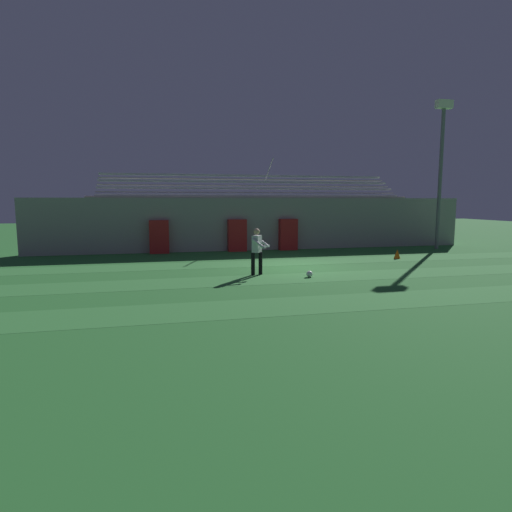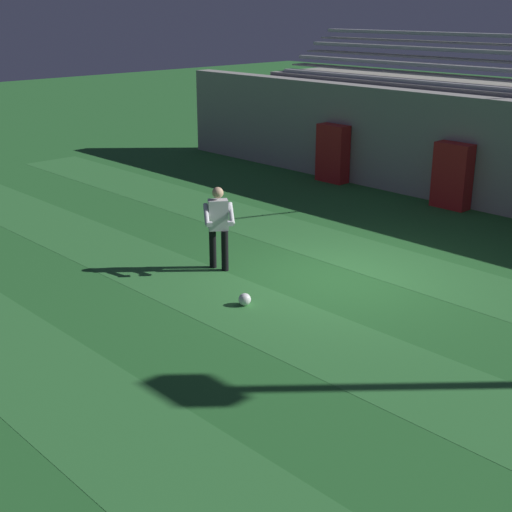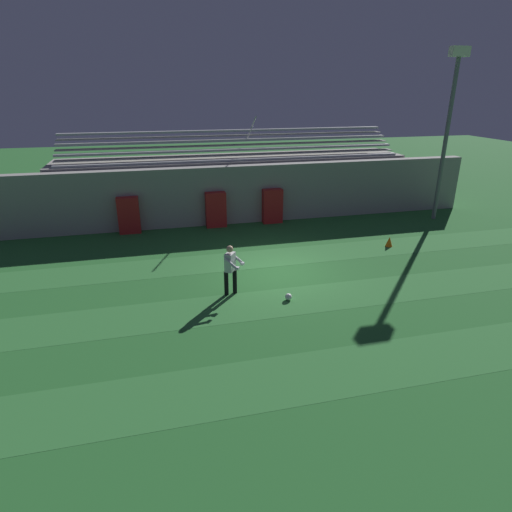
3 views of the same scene
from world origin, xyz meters
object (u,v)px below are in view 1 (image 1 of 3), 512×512
Objects in this scene: padding_pillar_gate_left at (237,235)px; goalkeeper at (257,249)px; floodlight_pole at (441,156)px; traffic_cone at (397,254)px; padding_pillar_far_left at (159,237)px; padding_pillar_gate_right at (288,235)px; soccer_ball at (310,274)px.

goalkeeper is at bearing -95.14° from padding_pillar_gate_left.
goalkeeper is at bearing -152.79° from floodlight_pole.
traffic_cone is at bearing -143.93° from floodlight_pole.
padding_pillar_gate_right is at bearing 0.00° from padding_pillar_far_left.
soccer_ball is at bearing -145.59° from floodlight_pole.
soccer_ball is at bearing -102.34° from padding_pillar_gate_right.
padding_pillar_far_left is at bearing 157.15° from traffic_cone.
soccer_ball is 0.52× the size of traffic_cone.
floodlight_pole reaches higher than padding_pillar_gate_left.
goalkeeper is (3.35, -7.32, 0.11)m from padding_pillar_far_left.
soccer_ball is (-1.79, -8.18, -0.73)m from padding_pillar_gate_right.
padding_pillar_gate_left is at bearing 0.00° from padding_pillar_far_left.
traffic_cone is (10.67, -4.50, -0.63)m from padding_pillar_far_left.
padding_pillar_far_left is 7.63× the size of soccer_ball.
padding_pillar_gate_left is at bearing 173.34° from floodlight_pole.
padding_pillar_gate_left is 2.81m from padding_pillar_gate_right.
padding_pillar_gate_left is at bearing 145.99° from traffic_cone.
padding_pillar_gate_right is 8.10m from goalkeeper.
soccer_ball is (1.67, -0.86, -0.84)m from goalkeeper.
padding_pillar_gate_right is 6.81m from padding_pillar_far_left.
padding_pillar_gate_right is 1.01× the size of goalkeeper.
floodlight_pole is 36.37× the size of soccer_ball.
padding_pillar_gate_left is 4.01m from padding_pillar_far_left.
goalkeeper is (-11.72, -6.03, -4.11)m from floodlight_pole.
padding_pillar_far_left is 15.71m from floodlight_pole.
soccer_ball is (5.02, -8.18, -0.73)m from padding_pillar_far_left.
goalkeeper is 7.59× the size of soccer_ball.
traffic_cone is (3.86, -4.50, -0.63)m from padding_pillar_gate_right.
floodlight_pole reaches higher than padding_pillar_far_left.
floodlight_pole is at bearing -8.89° from padding_pillar_gate_right.
floodlight_pole reaches higher than padding_pillar_gate_right.
padding_pillar_gate_right is 0.21× the size of floodlight_pole.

